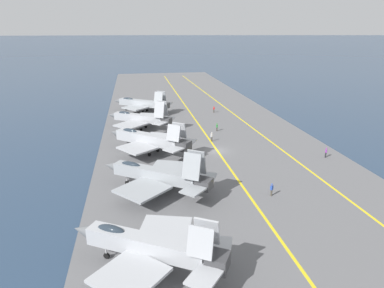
# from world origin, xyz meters

# --- Properties ---
(ground_plane) EXTENTS (2000.00, 2000.00, 0.00)m
(ground_plane) POSITION_xyz_m (0.00, 0.00, 0.00)
(ground_plane) COLOR navy
(carrier_deck) EXTENTS (226.72, 42.66, 0.40)m
(carrier_deck) POSITION_xyz_m (0.00, 0.00, 0.20)
(carrier_deck) COLOR slate
(carrier_deck) RESTS_ON ground
(deck_stripe_foul_line) EXTENTS (203.95, 6.95, 0.01)m
(deck_stripe_foul_line) POSITION_xyz_m (0.00, -11.73, 0.40)
(deck_stripe_foul_line) COLOR yellow
(deck_stripe_foul_line) RESTS_ON carrier_deck
(deck_stripe_centerline) EXTENTS (204.05, 0.36, 0.01)m
(deck_stripe_centerline) POSITION_xyz_m (0.00, 0.00, 0.40)
(deck_stripe_centerline) COLOR yellow
(deck_stripe_centerline) RESTS_ON carrier_deck
(parked_jet_nearest) EXTENTS (12.88, 15.28, 6.06)m
(parked_jet_nearest) POSITION_xyz_m (-30.28, 13.89, 2.97)
(parked_jet_nearest) COLOR #A8AAAF
(parked_jet_nearest) RESTS_ON carrier_deck
(parked_jet_second) EXTENTS (13.78, 15.73, 6.61)m
(parked_jet_second) POSITION_xyz_m (-14.43, 11.92, 2.86)
(parked_jet_second) COLOR #93999E
(parked_jet_second) RESTS_ON carrier_deck
(parked_jet_third) EXTENTS (14.14, 15.77, 6.22)m
(parked_jet_third) POSITION_xyz_m (0.91, 12.27, 3.01)
(parked_jet_third) COLOR #A8AAAF
(parked_jet_third) RESTS_ON carrier_deck
(parked_jet_fourth) EXTENTS (13.57, 15.11, 6.66)m
(parked_jet_fourth) POSITION_xyz_m (16.48, 13.31, 2.91)
(parked_jet_fourth) COLOR #A8AAAF
(parked_jet_fourth) RESTS_ON carrier_deck
(parked_jet_fifth) EXTENTS (12.91, 15.87, 5.86)m
(parked_jet_fifth) POSITION_xyz_m (32.68, 12.48, 2.76)
(parked_jet_fifth) COLOR #9EA3A8
(parked_jet_fifth) RESTS_ON carrier_deck
(crew_red_vest) EXTENTS (0.41, 0.46, 1.68)m
(crew_red_vest) POSITION_xyz_m (28.92, -6.16, 1.32)
(crew_red_vest) COLOR #383328
(crew_red_vest) RESTS_ON carrier_deck
(crew_white_vest) EXTENTS (0.39, 0.45, 1.86)m
(crew_white_vest) POSITION_xyz_m (5.55, -0.23, 1.42)
(crew_white_vest) COLOR #383328
(crew_white_vest) RESTS_ON carrier_deck
(crew_purple_vest) EXTENTS (0.46, 0.44, 1.78)m
(crew_purple_vest) POSITION_xyz_m (-6.45, -17.60, 1.38)
(crew_purple_vest) COLOR #232328
(crew_purple_vest) RESTS_ON carrier_deck
(crew_blue_vest) EXTENTS (0.43, 0.46, 1.80)m
(crew_blue_vest) POSITION_xyz_m (-18.32, -2.88, 1.39)
(crew_blue_vest) COLOR #4C473D
(crew_blue_vest) RESTS_ON carrier_deck
(crew_green_vest) EXTENTS (0.40, 0.28, 1.74)m
(crew_green_vest) POSITION_xyz_m (12.24, -2.90, 1.36)
(crew_green_vest) COLOR #383328
(crew_green_vest) RESTS_ON carrier_deck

